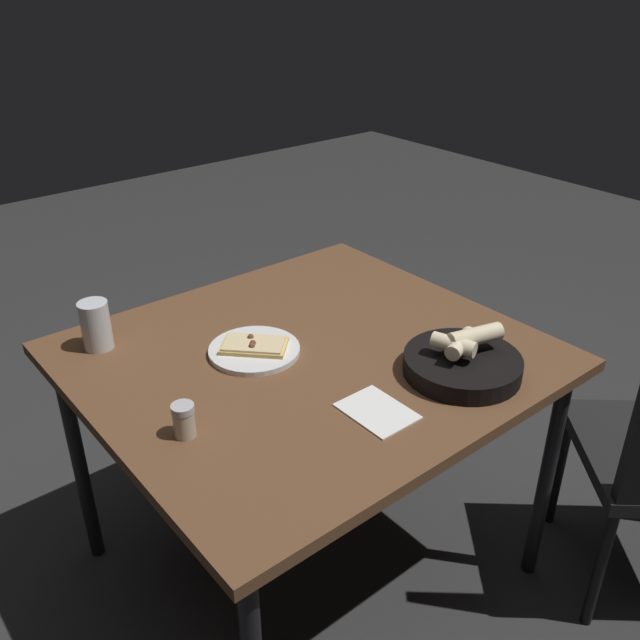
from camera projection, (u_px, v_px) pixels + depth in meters
name	position (u px, v px, depth m)	size (l,w,h in m)	color
ground	(310.00, 560.00, 2.05)	(8.00, 8.00, 0.00)	#2D2D2D
dining_table	(308.00, 372.00, 1.73)	(0.99, 1.08, 0.73)	brown
pizza_plate	(254.00, 349.00, 1.69)	(0.23, 0.23, 0.04)	white
bread_basket	(463.00, 362.00, 1.60)	(0.28, 0.28, 0.11)	black
beer_glass	(96.00, 328.00, 1.70)	(0.07, 0.07, 0.13)	silver
pepper_shaker	(184.00, 422.00, 1.39)	(0.05, 0.05, 0.08)	#BFB299
napkin	(377.00, 411.00, 1.48)	(0.16, 0.12, 0.00)	white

